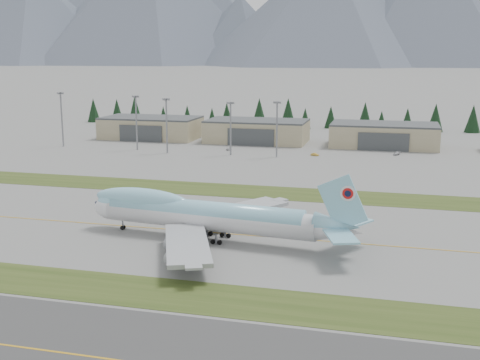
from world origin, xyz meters
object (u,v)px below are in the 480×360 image
(boeing_747_freighter, at_px, (205,215))
(service_vehicle_b, at_px, (315,156))
(hangar_center, at_px, (257,131))
(service_vehicle_c, at_px, (397,155))
(hangar_left, at_px, (151,128))
(hangar_right, at_px, (384,135))
(service_vehicle_a, at_px, (228,150))

(boeing_747_freighter, height_order, service_vehicle_b, boeing_747_freighter)
(hangar_center, xyz_separation_m, service_vehicle_b, (32.58, -33.15, -5.39))
(service_vehicle_b, relative_size, service_vehicle_c, 0.78)
(boeing_747_freighter, bearing_deg, hangar_left, 122.95)
(boeing_747_freighter, distance_m, hangar_right, 159.49)
(boeing_747_freighter, bearing_deg, service_vehicle_c, 78.35)
(hangar_left, bearing_deg, boeing_747_freighter, -63.28)
(hangar_center, bearing_deg, hangar_left, 180.00)
(boeing_747_freighter, relative_size, hangar_center, 1.40)
(hangar_left, height_order, service_vehicle_a, hangar_left)
(hangar_center, height_order, hangar_right, same)
(boeing_747_freighter, relative_size, service_vehicle_b, 19.07)
(hangar_center, relative_size, service_vehicle_a, 12.86)
(hangar_left, relative_size, service_vehicle_b, 13.58)
(service_vehicle_c, bearing_deg, hangar_right, 125.12)
(hangar_right, relative_size, service_vehicle_b, 13.58)
(service_vehicle_a, relative_size, service_vehicle_b, 1.06)
(hangar_center, xyz_separation_m, service_vehicle_a, (-6.77, -27.34, -5.39))
(service_vehicle_b, bearing_deg, service_vehicle_a, 98.18)
(hangar_right, xyz_separation_m, service_vehicle_a, (-66.77, -27.34, -5.39))
(service_vehicle_b, xyz_separation_m, service_vehicle_c, (33.33, 10.71, 0.00))
(hangar_center, height_order, service_vehicle_a, hangar_center)
(service_vehicle_c, bearing_deg, service_vehicle_a, -155.80)
(service_vehicle_b, bearing_deg, hangar_center, 61.08)
(hangar_left, bearing_deg, service_vehicle_c, -10.51)
(service_vehicle_b, bearing_deg, hangar_right, -23.02)
(hangar_left, relative_size, service_vehicle_c, 10.62)
(boeing_747_freighter, height_order, hangar_left, boeing_747_freighter)
(hangar_right, xyz_separation_m, service_vehicle_b, (-27.42, -33.15, -5.39))
(hangar_right, bearing_deg, hangar_left, 180.00)
(boeing_747_freighter, bearing_deg, hangar_right, 82.85)
(boeing_747_freighter, xyz_separation_m, hangar_right, (36.89, 155.16, -0.45))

